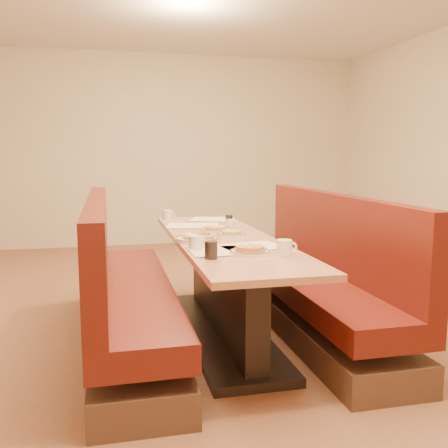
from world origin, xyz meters
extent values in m
plane|color=#9E6647|center=(0.00, 0.00, 0.00)|extent=(8.00, 8.00, 0.00)
cube|color=beige|center=(0.00, 4.00, 1.40)|extent=(6.00, 0.04, 2.80)
cube|color=black|center=(0.00, 0.00, 0.03)|extent=(0.55, 1.88, 0.06)
cube|color=black|center=(0.00, 0.00, 0.35)|extent=(0.15, 1.75, 0.71)
cube|color=tan|center=(0.00, 0.00, 0.73)|extent=(0.70, 2.50, 0.04)
cube|color=#4C3326|center=(-0.68, 0.00, 0.10)|extent=(0.55, 2.50, 0.20)
cube|color=#56160E|center=(-0.68, 0.00, 0.37)|extent=(0.55, 2.50, 0.16)
cube|color=#56160E|center=(-0.89, 0.00, 0.75)|extent=(0.12, 2.50, 0.60)
cube|color=#4C3326|center=(0.68, 0.00, 0.10)|extent=(0.55, 2.50, 0.20)
cube|color=#56160E|center=(0.68, 0.00, 0.37)|extent=(0.55, 2.50, 0.16)
cube|color=#56160E|center=(0.89, 0.00, 0.75)|extent=(0.12, 2.50, 0.60)
cube|color=beige|center=(-0.12, -0.52, 0.75)|extent=(0.42, 0.32, 0.00)
cube|color=beige|center=(0.09, -0.41, 0.75)|extent=(0.43, 0.35, 0.00)
cube|color=beige|center=(-0.12, 0.62, 0.75)|extent=(0.48, 0.40, 0.00)
cube|color=beige|center=(0.12, 0.97, 0.75)|extent=(0.47, 0.41, 0.00)
cylinder|color=white|center=(0.02, -0.62, 0.76)|extent=(0.25, 0.25, 0.02)
torus|color=brown|center=(0.02, -0.62, 0.77)|extent=(0.25, 0.25, 0.01)
cylinder|color=#B96D42|center=(0.02, -0.62, 0.78)|extent=(0.19, 0.19, 0.02)
cylinder|color=#B96D42|center=(0.02, -0.62, 0.79)|extent=(0.18, 0.18, 0.01)
cylinder|color=beige|center=(0.06, -0.60, 0.80)|extent=(0.03, 0.03, 0.01)
cylinder|color=beige|center=(0.00, -0.59, 0.80)|extent=(0.03, 0.03, 0.01)
cylinder|color=beige|center=(-0.01, -0.64, 0.80)|extent=(0.03, 0.03, 0.01)
cylinder|color=beige|center=(0.04, -0.66, 0.80)|extent=(0.03, 0.03, 0.01)
cylinder|color=white|center=(-0.21, -0.11, 0.76)|extent=(0.32, 0.32, 0.02)
torus|color=brown|center=(-0.21, -0.11, 0.77)|extent=(0.31, 0.31, 0.01)
ellipsoid|color=yellow|center=(-0.27, -0.13, 0.79)|extent=(0.08, 0.08, 0.04)
ellipsoid|color=yellow|center=(-0.24, -0.17, 0.79)|extent=(0.07, 0.07, 0.04)
ellipsoid|color=yellow|center=(-0.29, -0.08, 0.79)|extent=(0.06, 0.06, 0.04)
cylinder|color=brown|center=(-0.17, -0.09, 0.78)|extent=(0.12, 0.04, 0.03)
cylinder|color=brown|center=(-0.17, -0.06, 0.78)|extent=(0.12, 0.04, 0.03)
cube|color=gold|center=(-0.16, -0.16, 0.78)|extent=(0.10, 0.07, 0.02)
cylinder|color=white|center=(0.08, 0.08, 0.76)|extent=(0.21, 0.21, 0.02)
torus|color=brown|center=(0.08, 0.08, 0.77)|extent=(0.21, 0.21, 0.01)
cylinder|color=#E79351|center=(0.08, 0.08, 0.77)|extent=(0.15, 0.15, 0.02)
ellipsoid|color=yellow|center=(0.05, 0.10, 0.78)|extent=(0.04, 0.04, 0.02)
cylinder|color=white|center=(0.01, 0.30, 0.76)|extent=(0.24, 0.24, 0.02)
torus|color=brown|center=(0.01, 0.30, 0.77)|extent=(0.23, 0.23, 0.01)
cylinder|color=#E79351|center=(0.01, 0.30, 0.78)|extent=(0.17, 0.17, 0.02)
ellipsoid|color=yellow|center=(-0.02, 0.32, 0.79)|extent=(0.05, 0.05, 0.02)
cylinder|color=white|center=(0.20, -0.75, 0.80)|extent=(0.09, 0.09, 0.10)
torus|color=white|center=(0.24, -0.74, 0.80)|extent=(0.07, 0.02, 0.07)
cylinder|color=black|center=(0.20, -0.75, 0.84)|extent=(0.08, 0.08, 0.01)
cylinder|color=white|center=(-0.28, -0.41, 0.79)|extent=(0.08, 0.08, 0.09)
torus|color=white|center=(-0.24, -0.41, 0.79)|extent=(0.06, 0.02, 0.06)
cylinder|color=black|center=(-0.28, -0.41, 0.83)|extent=(0.07, 0.07, 0.01)
cylinder|color=white|center=(0.14, 0.36, 0.79)|extent=(0.07, 0.07, 0.08)
torus|color=white|center=(0.18, 0.35, 0.79)|extent=(0.06, 0.03, 0.06)
cylinder|color=black|center=(0.14, 0.36, 0.82)|extent=(0.06, 0.06, 0.01)
cylinder|color=white|center=(-0.28, 1.10, 0.79)|extent=(0.08, 0.08, 0.09)
torus|color=white|center=(-0.24, 1.08, 0.79)|extent=(0.06, 0.04, 0.06)
cylinder|color=black|center=(-0.28, 1.10, 0.83)|extent=(0.07, 0.07, 0.01)
cylinder|color=black|center=(-0.24, -0.72, 0.80)|extent=(0.07, 0.07, 0.10)
cylinder|color=silver|center=(-0.24, -0.72, 0.80)|extent=(0.08, 0.08, 0.10)
cylinder|color=black|center=(0.19, 0.61, 0.79)|extent=(0.06, 0.06, 0.09)
cylinder|color=silver|center=(0.19, 0.61, 0.79)|extent=(0.06, 0.06, 0.09)
camera|label=1|loc=(-0.82, -3.49, 1.35)|focal=40.00mm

